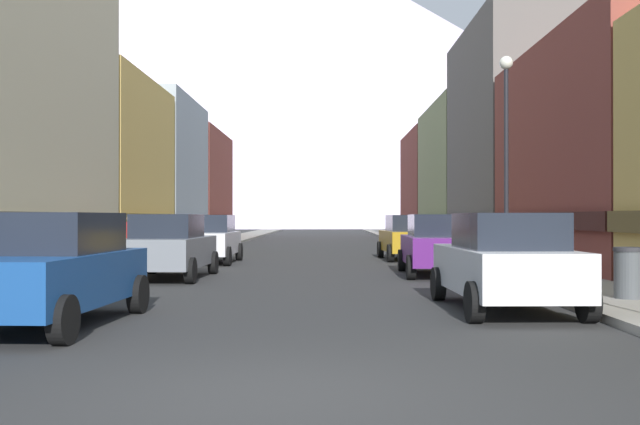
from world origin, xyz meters
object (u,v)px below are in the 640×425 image
(car_right_0, at_px, (505,261))
(pedestrian_1, at_px, (454,234))
(trash_bin_right, at_px, (629,273))
(potted_plant_0, at_px, (513,246))
(car_left_1, at_px, (169,246))
(car_right_1, at_px, (438,245))
(pedestrian_0, at_px, (130,241))
(car_right_2, at_px, (408,237))
(streetlamp_right, at_px, (506,132))
(car_left_2, at_px, (209,239))
(car_left_0, at_px, (50,269))

(car_right_0, bearing_deg, pedestrian_1, 82.91)
(trash_bin_right, xyz_separation_m, potted_plant_0, (0.65, 11.50, 0.04))
(car_left_1, xyz_separation_m, potted_plant_0, (10.80, 5.27, -0.21))
(potted_plant_0, xyz_separation_m, pedestrian_1, (-0.75, 7.47, 0.24))
(car_right_1, distance_m, pedestrian_0, 10.78)
(car_right_2, bearing_deg, pedestrian_0, -158.45)
(car_right_1, bearing_deg, pedestrian_1, 77.98)
(car_right_1, xyz_separation_m, streetlamp_right, (1.55, -1.86, 3.09))
(car_left_2, xyz_separation_m, car_right_2, (7.60, 2.12, 0.00))
(car_left_1, distance_m, pedestrian_1, 16.23)
(car_left_0, relative_size, car_right_0, 1.01)
(car_left_2, height_order, pedestrian_1, pedestrian_1)
(car_left_1, relative_size, pedestrian_0, 2.76)
(potted_plant_0, distance_m, pedestrian_1, 7.51)
(car_left_1, bearing_deg, pedestrian_1, 51.72)
(car_left_0, relative_size, car_left_1, 1.01)
(car_right_1, bearing_deg, car_left_2, 142.91)
(car_right_2, bearing_deg, potted_plant_0, -50.03)
(car_right_2, distance_m, streetlamp_right, 10.32)
(car_right_2, distance_m, potted_plant_0, 4.98)
(car_left_0, bearing_deg, streetlamp_right, 42.11)
(pedestrian_1, bearing_deg, car_left_0, -114.90)
(pedestrian_0, bearing_deg, pedestrian_1, 31.39)
(pedestrian_0, bearing_deg, potted_plant_0, 0.67)
(car_right_0, distance_m, trash_bin_right, 2.66)
(potted_plant_0, bearing_deg, pedestrian_0, -179.33)
(car_left_1, height_order, car_right_0, same)
(car_right_0, bearing_deg, potted_plant_0, 75.33)
(car_left_0, distance_m, car_left_1, 8.91)
(car_right_0, xyz_separation_m, potted_plant_0, (3.20, 12.22, -0.21))
(potted_plant_0, relative_size, pedestrian_1, 0.61)
(car_left_0, height_order, pedestrian_0, car_left_0)
(car_right_2, relative_size, pedestrian_0, 2.78)
(car_left_0, xyz_separation_m, trash_bin_right, (10.15, 2.68, -0.26))
(car_left_0, xyz_separation_m, car_right_0, (7.60, 1.96, 0.00))
(car_left_1, relative_size, trash_bin_right, 4.53)
(car_right_2, bearing_deg, car_right_0, -90.00)
(car_right_1, height_order, car_right_2, same)
(car_left_0, bearing_deg, trash_bin_right, 14.77)
(car_right_1, distance_m, car_right_2, 7.86)
(trash_bin_right, distance_m, pedestrian_1, 18.97)
(car_right_0, distance_m, pedestrian_1, 19.84)
(trash_bin_right, xyz_separation_m, pedestrian_0, (-12.60, 11.34, 0.25))
(car_right_1, xyz_separation_m, potted_plant_0, (3.20, 4.05, -0.21))
(car_left_1, distance_m, car_left_2, 6.96)
(car_left_1, xyz_separation_m, car_right_1, (7.60, 1.22, 0.00))
(car_right_1, bearing_deg, car_right_0, -89.98)
(car_left_2, xyz_separation_m, car_right_0, (7.60, -13.91, 0.00))
(potted_plant_0, bearing_deg, car_left_0, -127.30)
(car_right_2, bearing_deg, car_left_1, -129.94)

